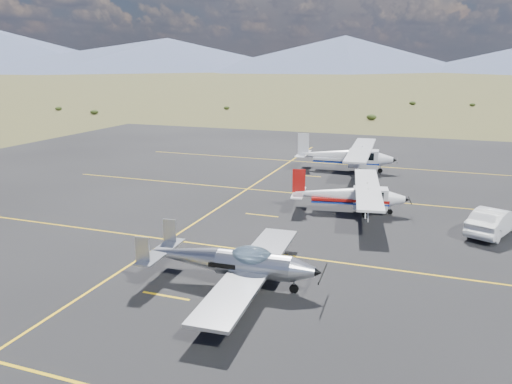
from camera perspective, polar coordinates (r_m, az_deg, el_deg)
The scene contains 6 objects.
ground at distance 21.40m, azimuth 1.61°, elevation -9.12°, with size 1600.00×1600.00×0.00m, color #383D1C.
apron at distance 27.70m, azimuth 6.20°, elevation -3.59°, with size 72.00×72.00×0.02m, color black.
aircraft_low_wing at distance 19.79m, azimuth -2.47°, elevation -8.02°, with size 6.89×9.60×2.09m.
aircraft_cessna at distance 29.71m, azimuth 10.71°, elevation -0.28°, with size 6.02×9.89×2.49m.
aircraft_plain at distance 41.14m, azimuth 10.30°, elevation 4.14°, with size 6.97×11.62×2.94m.
sedan at distance 28.40m, azimuth 25.50°, elevation -3.02°, with size 1.48×4.24×1.40m, color white.
Camera 1 is at (6.14, -18.60, 8.60)m, focal length 35.00 mm.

